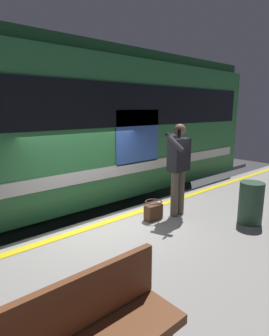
{
  "coord_description": "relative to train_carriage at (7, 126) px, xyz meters",
  "views": [
    {
      "loc": [
        2.81,
        4.13,
        2.96
      ],
      "look_at": [
        -0.56,
        0.3,
        1.87
      ],
      "focal_mm": 29.81,
      "sensor_mm": 36.0,
      "label": 1
    }
  ],
  "objects": [
    {
      "name": "ground_plane",
      "position": [
        -0.92,
        2.05,
        -2.6
      ],
      "size": [
        25.36,
        25.36,
        0.0
      ],
      "primitive_type": "plane",
      "color": "#3D3D3F"
    },
    {
      "name": "platform",
      "position": [
        -0.92,
        3.9,
        -2.11
      ],
      "size": [
        16.91,
        3.69,
        0.97
      ],
      "primitive_type": "cube",
      "color": "gray",
      "rests_on": "ground"
    },
    {
      "name": "safety_line",
      "position": [
        -0.92,
        2.35,
        -1.62
      ],
      "size": [
        16.57,
        0.16,
        0.01
      ],
      "primitive_type": "cube",
      "color": "yellow",
      "rests_on": "platform"
    },
    {
      "name": "track_rail_near",
      "position": [
        -0.92,
        0.71,
        -2.52
      ],
      "size": [
        21.98,
        0.08,
        0.16
      ],
      "primitive_type": "cube",
      "color": "slate",
      "rests_on": "ground"
    },
    {
      "name": "track_rail_far",
      "position": [
        -0.92,
        -0.72,
        -2.52
      ],
      "size": [
        21.98,
        0.08,
        0.16
      ],
      "primitive_type": "cube",
      "color": "slate",
      "rests_on": "ground"
    },
    {
      "name": "train_carriage",
      "position": [
        0.0,
        0.0,
        0.0
      ],
      "size": [
        13.3,
        3.04,
        4.11
      ],
      "color": "#2D723F",
      "rests_on": "ground"
    },
    {
      "name": "passenger",
      "position": [
        -2.05,
        2.93,
        -0.6
      ],
      "size": [
        0.57,
        0.55,
        1.72
      ],
      "color": "brown",
      "rests_on": "platform"
    },
    {
      "name": "handbag",
      "position": [
        -1.54,
        2.8,
        -1.46
      ],
      "size": [
        0.34,
        0.31,
        0.35
      ],
      "color": "#59331E",
      "rests_on": "platform"
    },
    {
      "name": "trash_bin",
      "position": [
        -2.72,
        4.04,
        -1.25
      ],
      "size": [
        0.41,
        0.41,
        0.74
      ],
      "primitive_type": "cylinder",
      "color": "#2D4C38",
      "rests_on": "platform"
    }
  ]
}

